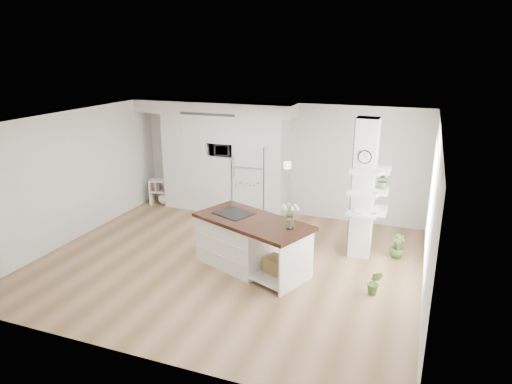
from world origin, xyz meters
TOP-DOWN VIEW (x-y plane):
  - floor at (0.00, 0.00)m, footprint 7.00×6.00m
  - room at (0.00, 0.00)m, footprint 7.04×6.04m
  - cabinet_wall at (-1.45, 2.67)m, footprint 4.00×0.71m
  - refrigerator at (-0.53, 2.68)m, footprint 0.78×0.69m
  - column at (2.38, 1.13)m, footprint 0.69×0.90m
  - window at (3.48, 0.30)m, footprint 0.00×2.40m
  - pendant_light at (1.70, 0.15)m, footprint 0.12×0.12m
  - kitchen_island at (0.32, -0.02)m, footprint 2.38×1.76m
  - bookshelf at (-2.98, 2.51)m, footprint 0.61×0.43m
  - floor_plant_a at (2.76, -0.29)m, footprint 0.26×0.21m
  - floor_plant_b at (3.00, 1.32)m, footprint 0.35×0.35m
  - microwave at (-1.27, 2.62)m, footprint 0.54×0.37m
  - shelf_plant at (2.63, 1.30)m, footprint 0.27×0.23m
  - decor_bowl at (2.30, 0.90)m, footprint 0.22×0.22m

SIDE VIEW (x-z plane):
  - floor at x=0.00m, z-range -0.01..0.01m
  - floor_plant_a at x=2.76m, z-range 0.00..0.45m
  - floor_plant_b at x=3.00m, z-range 0.00..0.48m
  - bookshelf at x=-2.98m, z-range -0.04..0.62m
  - kitchen_island at x=0.32m, z-range -0.27..1.27m
  - refrigerator at x=-0.53m, z-range 0.00..1.75m
  - decor_bowl at x=2.30m, z-range 0.98..1.03m
  - column at x=2.38m, z-range 0.00..2.70m
  - window at x=3.48m, z-range 0.30..2.70m
  - cabinet_wall at x=-1.45m, z-range 0.16..2.86m
  - shelf_plant at x=2.63m, z-range 1.38..1.67m
  - microwave at x=-1.27m, z-range 1.42..1.72m
  - room at x=0.00m, z-range 0.50..3.22m
  - pendant_light at x=1.70m, z-range 2.07..2.17m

